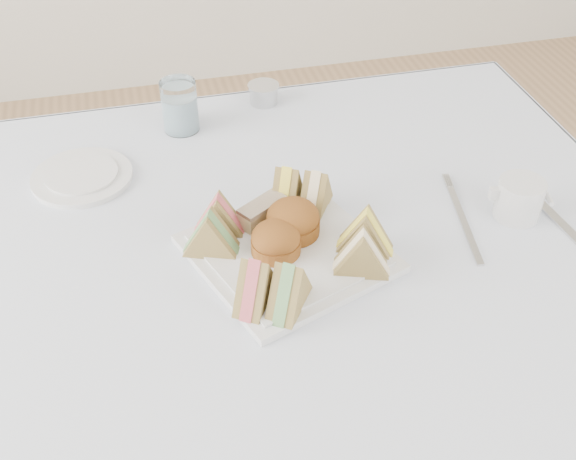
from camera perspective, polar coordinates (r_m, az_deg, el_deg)
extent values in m
cube|color=brown|center=(1.33, 2.83, -14.35)|extent=(0.90, 0.90, 0.74)
cube|color=silver|center=(1.05, 3.47, -2.28)|extent=(1.02, 1.02, 0.01)
cube|color=silver|center=(1.04, 0.00, -1.86)|extent=(0.32, 0.32, 0.01)
cylinder|color=#8D5113|center=(1.02, -0.97, -0.83)|extent=(0.09, 0.09, 0.05)
cylinder|color=#8D5113|center=(1.05, 0.39, 0.80)|extent=(0.11, 0.11, 0.05)
cube|color=tan|center=(1.08, -2.06, 1.39)|extent=(0.08, 0.07, 0.04)
cylinder|color=silver|center=(1.24, -15.96, 4.05)|extent=(0.22, 0.22, 0.01)
cylinder|color=white|center=(1.32, -8.55, 9.66)|extent=(0.07, 0.07, 0.09)
cylinder|color=silver|center=(1.40, -1.94, 10.64)|extent=(0.07, 0.07, 0.03)
cube|color=silver|center=(1.16, 21.51, -0.31)|extent=(0.03, 0.20, 0.00)
cube|color=silver|center=(1.13, 13.76, 0.47)|extent=(0.04, 0.19, 0.00)
cylinder|color=silver|center=(1.16, 17.81, 2.36)|extent=(0.08, 0.08, 0.06)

